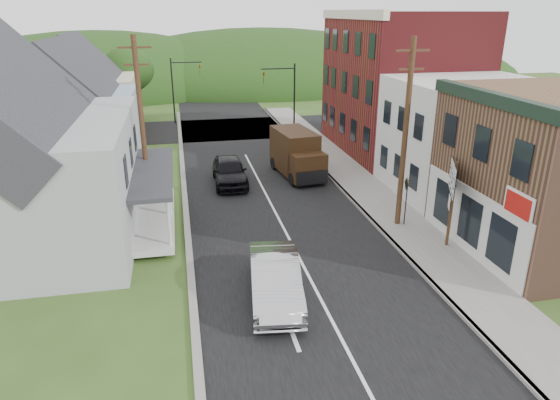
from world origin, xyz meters
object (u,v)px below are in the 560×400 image
delivery_van (297,154)px  route_sign_cluster (452,192)px  silver_sedan (275,279)px  warning_sign (406,194)px  dark_sedan (230,171)px

delivery_van → route_sign_cluster: bearing=-77.6°
silver_sedan → warning_sign: (7.48, 5.19, 0.89)m
dark_sedan → delivery_van: delivery_van is taller
warning_sign → delivery_van: bearing=118.7°
route_sign_cluster → dark_sedan: bearing=153.2°
silver_sedan → dark_sedan: size_ratio=1.04×
dark_sedan → route_sign_cluster: (8.55, -10.81, 1.85)m
silver_sedan → delivery_van: 14.89m
silver_sedan → route_sign_cluster: 8.96m
dark_sedan → route_sign_cluster: route_sign_cluster is taller
delivery_van → silver_sedan: bearing=-113.7°
delivery_van → route_sign_cluster: 12.35m
delivery_van → warning_sign: size_ratio=2.19×
delivery_van → dark_sedan: bearing=-177.3°
silver_sedan → dark_sedan: bearing=97.6°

